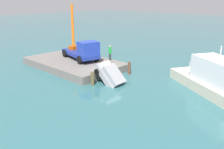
# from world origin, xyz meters

# --- Properties ---
(ground) EXTENTS (200.00, 200.00, 0.00)m
(ground) POSITION_xyz_m (0.00, 0.00, 0.00)
(ground) COLOR #2D6066
(dock) EXTENTS (12.58, 7.52, 0.89)m
(dock) POSITION_xyz_m (-6.15, 0.00, 0.45)
(dock) COLOR slate
(dock) RESTS_ON ground
(crane_truck) EXTENTS (9.97, 5.98, 6.74)m
(crane_truck) POSITION_xyz_m (-5.46, 0.93, 2.26)
(crane_truck) COLOR navy
(crane_truck) RESTS_ON dock
(dock_worker) EXTENTS (0.34, 0.34, 1.87)m
(dock_worker) POSITION_xyz_m (-2.97, 3.36, 1.85)
(dock_worker) COLOR #2E2E2E
(dock_worker) RESTS_ON dock
(salvaged_car) EXTENTS (3.52, 2.23, 3.39)m
(salvaged_car) POSITION_xyz_m (1.91, -1.22, 0.60)
(salvaged_car) COLOR #99999E
(salvaged_car) RESTS_ON ground
(piling_near) EXTENTS (0.39, 0.39, 1.42)m
(piling_near) POSITION_xyz_m (0.69, -2.90, 0.71)
(piling_near) COLOR brown
(piling_near) RESTS_ON ground
(piling_mid) EXTENTS (0.29, 0.29, 1.36)m
(piling_mid) POSITION_xyz_m (0.57, 0.06, 0.68)
(piling_mid) COLOR brown
(piling_mid) RESTS_ON ground
(piling_far) EXTENTS (0.34, 0.34, 1.48)m
(piling_far) POSITION_xyz_m (0.94, 2.55, 0.74)
(piling_far) COLOR brown
(piling_far) RESTS_ON ground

